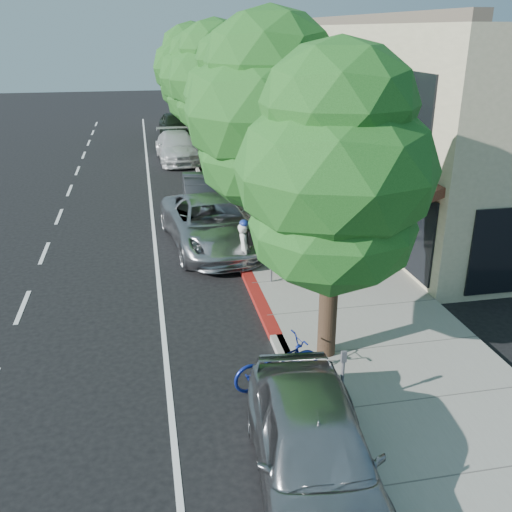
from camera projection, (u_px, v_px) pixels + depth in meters
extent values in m
plane|color=black|center=(267.00, 320.00, 14.39)|extent=(120.00, 120.00, 0.00)
cube|color=gray|center=(281.00, 217.00, 22.07)|extent=(4.60, 56.00, 0.15)
cube|color=#9E998E|center=(222.00, 221.00, 21.65)|extent=(0.30, 56.00, 0.15)
cube|color=maroon|center=(259.00, 301.00, 15.28)|extent=(0.32, 4.00, 0.15)
cube|color=beige|center=(369.00, 95.00, 31.24)|extent=(10.00, 36.00, 7.00)
cylinder|color=black|center=(328.00, 310.00, 12.28)|extent=(0.40, 0.40, 2.43)
ellipsoid|color=#184C17|center=(332.00, 226.00, 11.58)|extent=(3.46, 3.46, 2.77)
ellipsoid|color=#184C17|center=(335.00, 169.00, 11.14)|extent=(4.07, 4.07, 3.26)
ellipsoid|color=#184C17|center=(339.00, 103.00, 10.68)|extent=(3.05, 3.05, 2.44)
cylinder|color=black|center=(268.00, 220.00, 17.71)|extent=(0.40, 0.40, 2.63)
ellipsoid|color=#184C17|center=(269.00, 154.00, 16.95)|extent=(4.30, 4.30, 3.44)
ellipsoid|color=#184C17|center=(269.00, 111.00, 16.48)|extent=(5.06, 5.06, 4.05)
ellipsoid|color=#184C17|center=(270.00, 61.00, 15.98)|extent=(3.80, 3.80, 3.04)
cylinder|color=black|center=(237.00, 176.00, 23.20)|extent=(0.40, 0.40, 2.54)
ellipsoid|color=#184C17|center=(236.00, 127.00, 22.46)|extent=(3.53, 3.53, 2.83)
ellipsoid|color=#184C17|center=(236.00, 95.00, 22.00)|extent=(4.16, 4.16, 3.32)
ellipsoid|color=#184C17|center=(235.00, 59.00, 21.52)|extent=(3.12, 3.12, 2.49)
cylinder|color=black|center=(217.00, 148.00, 28.65)|extent=(0.40, 0.40, 2.63)
ellipsoid|color=#184C17|center=(216.00, 105.00, 27.88)|extent=(3.97, 3.97, 3.18)
ellipsoid|color=#184C17|center=(215.00, 78.00, 27.41)|extent=(4.68, 4.68, 3.74)
ellipsoid|color=#184C17|center=(215.00, 48.00, 26.91)|extent=(3.51, 3.51, 2.81)
cylinder|color=black|center=(204.00, 130.00, 34.15)|extent=(0.40, 0.40, 2.43)
ellipsoid|color=#184C17|center=(203.00, 98.00, 33.45)|extent=(4.36, 4.36, 3.49)
ellipsoid|color=#184C17|center=(202.00, 77.00, 33.01)|extent=(5.13, 5.13, 4.11)
ellipsoid|color=#184C17|center=(201.00, 54.00, 32.55)|extent=(3.85, 3.85, 3.08)
cylinder|color=black|center=(194.00, 116.00, 39.60)|extent=(0.40, 0.40, 2.52)
ellipsoid|color=#184C17|center=(193.00, 86.00, 38.87)|extent=(4.64, 4.64, 3.71)
ellipsoid|color=#184C17|center=(192.00, 67.00, 38.42)|extent=(5.46, 5.46, 4.37)
ellipsoid|color=#184C17|center=(192.00, 47.00, 37.94)|extent=(4.10, 4.10, 3.28)
imported|color=white|center=(244.00, 249.00, 16.82)|extent=(0.47, 0.63, 1.59)
imported|color=navy|center=(277.00, 363.00, 11.62)|extent=(2.02, 1.13, 1.01)
imported|color=#B2B2B7|center=(212.00, 224.00, 18.98)|extent=(3.33, 6.14, 1.63)
imported|color=#222528|center=(206.00, 196.00, 22.21)|extent=(1.83, 4.83, 1.57)
imported|color=silver|center=(177.00, 147.00, 31.59)|extent=(2.42, 5.46, 1.56)
imported|color=black|center=(175.00, 125.00, 38.58)|extent=(2.20, 4.93, 1.65)
imported|color=#9E9EA3|center=(314.00, 449.00, 8.82)|extent=(2.35, 4.85, 1.60)
imported|color=black|center=(252.00, 182.00, 23.14)|extent=(0.93, 0.75, 1.84)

